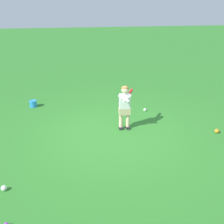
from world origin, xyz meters
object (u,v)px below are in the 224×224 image
Objects in this scene: play_ball_near_batter at (145,110)px; toy_bucket at (33,104)px; child_batter at (125,104)px; play_ball_by_bucket at (4,188)px; play_ball_far_right at (217,131)px.

play_ball_near_batter is 0.37× the size of toy_bucket.
play_ball_near_batter is (0.96, -0.73, -0.61)m from child_batter.
play_ball_by_bucket is 0.96× the size of play_ball_far_right.
toy_bucket is (3.69, -0.01, 0.05)m from play_ball_by_bucket.
play_ball_by_bucket is at bearing 179.82° from toy_bucket.
play_ball_far_right is (1.52, -4.51, 0.00)m from play_ball_by_bucket.
toy_bucket reaches higher than play_ball_far_right.
play_ball_far_right reaches higher than play_ball_by_bucket.
child_batter is 10.63× the size of play_ball_far_right.
toy_bucket is (2.18, 4.50, 0.05)m from play_ball_far_right.
play_ball_near_batter is at bearing -46.29° from play_ball_by_bucket.
play_ball_far_right is 1.28× the size of play_ball_near_batter.
play_ball_by_bucket reaches higher than play_ball_near_batter.
play_ball_by_bucket is 4.76m from play_ball_far_right.
play_ball_near_batter is 3.19m from toy_bucket.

